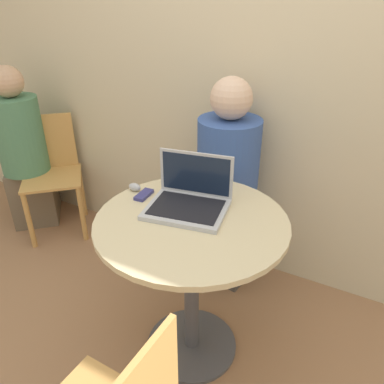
{
  "coord_description": "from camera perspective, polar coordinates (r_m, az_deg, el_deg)",
  "views": [
    {
      "loc": [
        0.64,
        -1.17,
        1.62
      ],
      "look_at": [
        -0.02,
        0.05,
        0.87
      ],
      "focal_mm": 35.0,
      "sensor_mm": 36.0,
      "label": 1
    }
  ],
  "objects": [
    {
      "name": "ground_plane",
      "position": [
        2.1,
        -0.06,
        -22.28
      ],
      "size": [
        12.0,
        12.0,
        0.0
      ],
      "primitive_type": "plane",
      "color": "#9E704C"
    },
    {
      "name": "back_wall",
      "position": [
        2.12,
        11.15,
        19.02
      ],
      "size": [
        7.0,
        0.05,
        2.6
      ],
      "color": "beige",
      "rests_on": "ground_plane"
    },
    {
      "name": "round_table",
      "position": [
        1.69,
        -0.07,
        -9.69
      ],
      "size": [
        0.83,
        0.83,
        0.77
      ],
      "color": "#4C4C51",
      "rests_on": "ground_plane"
    },
    {
      "name": "laptop",
      "position": [
        1.64,
        -0.41,
        -1.03
      ],
      "size": [
        0.38,
        0.33,
        0.22
      ],
      "color": "#B7B7BC",
      "rests_on": "round_table"
    },
    {
      "name": "cell_phone",
      "position": [
        1.76,
        -7.34,
        -0.42
      ],
      "size": [
        0.06,
        0.11,
        0.02
      ],
      "color": "navy",
      "rests_on": "round_table"
    },
    {
      "name": "computer_mouse",
      "position": [
        1.82,
        -8.72,
        0.75
      ],
      "size": [
        0.06,
        0.04,
        0.04
      ],
      "color": "#B2B2B7",
      "rests_on": "round_table"
    },
    {
      "name": "person_seated",
      "position": [
        2.26,
        6.03,
        -0.96
      ],
      "size": [
        0.4,
        0.56,
        1.25
      ],
      "color": "#4C4742",
      "rests_on": "ground_plane"
    },
    {
      "name": "chair_background",
      "position": [
        2.92,
        -20.49,
        2.68
      ],
      "size": [
        0.57,
        0.57,
        0.85
      ],
      "color": "tan",
      "rests_on": "ground_plane"
    },
    {
      "name": "person_background",
      "position": [
        3.07,
        -23.85,
        4.44
      ],
      "size": [
        0.55,
        0.55,
        1.2
      ],
      "color": "brown",
      "rests_on": "ground_plane"
    }
  ]
}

